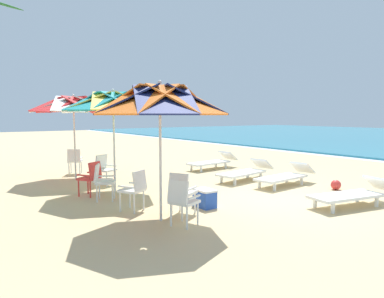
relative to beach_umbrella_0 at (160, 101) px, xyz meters
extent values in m
plane|color=#D3B784|center=(0.04, 2.94, -2.27)|extent=(80.00, 80.00, 0.00)
cylinder|color=silver|center=(0.00, 0.00, -1.22)|extent=(0.05, 0.05, 2.10)
cube|color=orange|center=(0.57, 0.24, 0.02)|extent=(1.42, 1.35, 0.55)
cube|color=navy|center=(0.24, 0.57, 0.02)|extent=(1.35, 1.42, 0.55)
cube|color=orange|center=(-0.24, 0.57, 0.02)|extent=(1.35, 1.42, 0.55)
cube|color=navy|center=(-0.57, 0.24, 0.02)|extent=(1.42, 1.35, 0.55)
cube|color=orange|center=(-0.57, -0.24, 0.02)|extent=(1.42, 1.35, 0.55)
cube|color=navy|center=(-0.24, -0.57, 0.02)|extent=(1.35, 1.42, 0.55)
cube|color=orange|center=(0.24, -0.57, 0.02)|extent=(1.35, 1.42, 0.55)
cube|color=navy|center=(0.57, -0.24, 0.02)|extent=(1.42, 1.35, 0.55)
sphere|color=silver|center=(0.00, 0.00, 0.35)|extent=(0.08, 0.08, 0.08)
cube|color=white|center=(0.49, 0.21, -1.83)|extent=(0.57, 0.57, 0.05)
cube|color=white|center=(0.57, 0.02, -1.60)|extent=(0.42, 0.24, 0.40)
cube|color=white|center=(0.31, 0.14, -1.72)|extent=(0.18, 0.38, 0.03)
cube|color=white|center=(0.68, 0.28, -1.72)|extent=(0.18, 0.38, 0.03)
cylinder|color=white|center=(0.27, 0.31, -2.06)|extent=(0.04, 0.04, 0.41)
cylinder|color=white|center=(0.59, 0.44, -2.06)|extent=(0.04, 0.04, 0.41)
cylinder|color=white|center=(0.39, -0.02, -2.06)|extent=(0.04, 0.04, 0.41)
cylinder|color=white|center=(0.72, 0.11, -2.06)|extent=(0.04, 0.04, 0.41)
cube|color=white|center=(-0.15, 0.62, -1.83)|extent=(0.59, 0.59, 0.05)
cube|color=white|center=(-0.05, 0.44, -1.60)|extent=(0.41, 0.28, 0.40)
cube|color=white|center=(-0.32, 0.52, -1.72)|extent=(0.22, 0.37, 0.03)
cube|color=white|center=(0.03, 0.71, -1.72)|extent=(0.22, 0.37, 0.03)
cylinder|color=white|center=(-0.38, 0.69, -2.06)|extent=(0.04, 0.04, 0.41)
cylinder|color=white|center=(-0.07, 0.85, -2.06)|extent=(0.04, 0.04, 0.41)
cylinder|color=white|center=(-0.22, 0.38, -2.06)|extent=(0.04, 0.04, 0.41)
cylinder|color=white|center=(0.09, 0.54, -2.06)|extent=(0.04, 0.04, 0.41)
cube|color=white|center=(-0.96, -0.14, -1.83)|extent=(0.60, 0.60, 0.05)
cube|color=white|center=(-0.79, -0.04, -1.60)|extent=(0.29, 0.41, 0.40)
cube|color=white|center=(-0.86, -0.31, -1.72)|extent=(0.36, 0.23, 0.03)
cube|color=white|center=(-1.06, 0.03, -1.72)|extent=(0.36, 0.23, 0.03)
cylinder|color=white|center=(-1.03, -0.38, -2.06)|extent=(0.04, 0.04, 0.41)
cylinder|color=white|center=(-1.20, -0.08, -2.06)|extent=(0.04, 0.04, 0.41)
cylinder|color=white|center=(-0.72, -0.21, -2.06)|extent=(0.04, 0.04, 0.41)
cylinder|color=white|center=(-0.90, 0.10, -2.06)|extent=(0.04, 0.04, 0.41)
cylinder|color=silver|center=(-2.93, 0.31, -1.16)|extent=(0.05, 0.05, 2.21)
cube|color=teal|center=(-2.36, 0.55, 0.09)|extent=(1.47, 1.38, 0.50)
cube|color=#EFDB4C|center=(-2.69, 0.89, 0.09)|extent=(1.38, 1.46, 0.50)
cube|color=teal|center=(-3.17, 0.89, 0.09)|extent=(1.38, 1.47, 0.50)
cube|color=#EFDB4C|center=(-3.51, 0.55, 0.09)|extent=(1.46, 1.38, 0.50)
cube|color=teal|center=(-3.51, 0.07, 0.09)|extent=(1.47, 1.38, 0.50)
cube|color=#EFDB4C|center=(-3.17, -0.27, 0.09)|extent=(1.38, 1.46, 0.50)
cube|color=teal|center=(-2.69, -0.27, 0.09)|extent=(1.38, 1.47, 0.50)
cube|color=#EFDB4C|center=(-2.36, 0.07, 0.09)|extent=(1.46, 1.38, 0.50)
sphere|color=silver|center=(-2.93, 0.31, 0.38)|extent=(0.08, 0.08, 0.08)
cube|color=red|center=(-2.84, -0.42, -1.83)|extent=(0.61, 0.61, 0.05)
cube|color=red|center=(-2.67, -0.31, -1.60)|extent=(0.30, 0.40, 0.40)
cube|color=red|center=(-2.73, -0.59, -1.72)|extent=(0.36, 0.25, 0.03)
cube|color=red|center=(-2.94, -0.25, -1.72)|extent=(0.36, 0.25, 0.03)
cylinder|color=red|center=(-2.89, -0.66, -2.06)|extent=(0.04, 0.04, 0.41)
cylinder|color=red|center=(-3.08, -0.36, -2.06)|extent=(0.04, 0.04, 0.41)
cylinder|color=red|center=(-2.59, -0.47, -2.06)|extent=(0.04, 0.04, 0.41)
cylinder|color=red|center=(-2.78, -0.18, -2.06)|extent=(0.04, 0.04, 0.41)
cube|color=white|center=(-2.14, -0.26, -1.83)|extent=(0.60, 0.60, 0.05)
cube|color=white|center=(-2.24, -0.43, -1.60)|extent=(0.41, 0.29, 0.40)
cube|color=white|center=(-2.31, -0.16, -1.72)|extent=(0.23, 0.36, 0.03)
cube|color=white|center=(-1.97, -0.35, -1.72)|extent=(0.23, 0.36, 0.03)
cylinder|color=white|center=(-2.21, -0.02, -2.06)|extent=(0.04, 0.04, 0.41)
cylinder|color=white|center=(-1.90, -0.19, -2.06)|extent=(0.04, 0.04, 0.41)
cylinder|color=white|center=(-2.38, -0.32, -2.06)|extent=(0.04, 0.04, 0.41)
cylinder|color=white|center=(-2.07, -0.50, -2.06)|extent=(0.04, 0.04, 0.41)
cube|color=white|center=(-3.86, 0.45, -1.83)|extent=(0.58, 0.58, 0.05)
cube|color=white|center=(-4.04, 0.36, -1.60)|extent=(0.26, 0.42, 0.40)
cube|color=white|center=(-3.94, 0.63, -1.72)|extent=(0.38, 0.20, 0.03)
cube|color=white|center=(-3.78, 0.26, -1.72)|extent=(0.38, 0.20, 0.03)
cylinder|color=white|center=(-3.77, 0.68, -2.06)|extent=(0.04, 0.04, 0.41)
cylinder|color=white|center=(-3.63, 0.36, -2.06)|extent=(0.04, 0.04, 0.41)
cylinder|color=white|center=(-4.09, 0.53, -2.06)|extent=(0.04, 0.04, 0.41)
cylinder|color=white|center=(-3.95, 0.21, -2.06)|extent=(0.04, 0.04, 0.41)
cylinder|color=silver|center=(-5.40, 0.03, -1.17)|extent=(0.05, 0.05, 2.19)
cube|color=red|center=(-4.83, 0.27, 0.07)|extent=(1.48, 1.37, 0.53)
cube|color=white|center=(-5.16, 0.61, 0.07)|extent=(1.38, 1.45, 0.53)
cube|color=red|center=(-5.64, 0.61, 0.07)|extent=(1.37, 1.48, 0.53)
cube|color=white|center=(-5.98, 0.27, 0.07)|extent=(1.45, 1.38, 0.53)
cube|color=red|center=(-5.98, -0.21, 0.07)|extent=(1.48, 1.37, 0.53)
cube|color=white|center=(-5.64, -0.55, 0.07)|extent=(1.38, 1.45, 0.53)
cube|color=red|center=(-5.16, -0.55, 0.07)|extent=(1.37, 1.48, 0.53)
cube|color=white|center=(-4.83, -0.21, 0.07)|extent=(1.45, 1.38, 0.53)
sphere|color=silver|center=(-5.40, 0.03, 0.35)|extent=(0.08, 0.08, 0.08)
cube|color=white|center=(-6.35, 0.30, -1.83)|extent=(0.59, 0.59, 0.05)
cube|color=white|center=(-6.17, 0.21, -1.60)|extent=(0.27, 0.42, 0.40)
cube|color=white|center=(-6.44, 0.13, -1.72)|extent=(0.37, 0.22, 0.03)
cube|color=white|center=(-6.25, 0.48, -1.72)|extent=(0.37, 0.22, 0.03)
cylinder|color=white|center=(-6.58, 0.23, -2.06)|extent=(0.04, 0.04, 0.41)
cylinder|color=white|center=(-6.42, 0.54, -2.06)|extent=(0.04, 0.04, 0.41)
cylinder|color=white|center=(-6.27, 0.07, -2.06)|extent=(0.04, 0.04, 0.41)
cylinder|color=white|center=(-6.11, 0.38, -2.06)|extent=(0.04, 0.04, 0.41)
cube|color=white|center=(1.48, 3.82, -2.02)|extent=(0.97, 1.79, 0.06)
cube|color=white|center=(1.69, 4.85, -1.83)|extent=(0.69, 0.59, 0.36)
cube|color=white|center=(1.60, 3.14, -2.16)|extent=(0.06, 0.06, 0.22)
cube|color=white|center=(1.10, 3.24, -2.16)|extent=(0.06, 0.06, 0.22)
cube|color=white|center=(1.86, 4.39, -2.16)|extent=(0.06, 0.06, 0.22)
cube|color=white|center=(1.35, 4.49, -2.16)|extent=(0.06, 0.06, 0.22)
cube|color=white|center=(-0.85, 4.41, -2.02)|extent=(0.78, 1.75, 0.06)
cube|color=white|center=(-0.94, 5.46, -1.83)|extent=(0.65, 0.53, 0.36)
cube|color=white|center=(-0.54, 3.80, -2.16)|extent=(0.06, 0.06, 0.22)
cube|color=white|center=(-1.05, 3.75, -2.16)|extent=(0.06, 0.06, 0.22)
cube|color=white|center=(-0.65, 5.07, -2.16)|extent=(0.06, 0.06, 0.22)
cube|color=white|center=(-1.16, 5.02, -2.16)|extent=(0.06, 0.06, 0.22)
cube|color=white|center=(-2.06, 4.03, -2.02)|extent=(0.89, 1.78, 0.06)
cube|color=white|center=(-2.22, 5.07, -1.83)|extent=(0.67, 0.57, 0.36)
cube|color=white|center=(-1.71, 3.44, -2.16)|extent=(0.06, 0.06, 0.22)
cube|color=white|center=(-2.22, 3.36, -2.16)|extent=(0.06, 0.06, 0.22)
cube|color=white|center=(-1.90, 4.70, -2.16)|extent=(0.06, 0.06, 0.22)
cube|color=white|center=(-2.41, 4.62, -2.16)|extent=(0.06, 0.06, 0.22)
cube|color=white|center=(-4.46, 4.64, -2.02)|extent=(0.84, 1.76, 0.06)
cube|color=white|center=(-4.59, 5.68, -1.83)|extent=(0.66, 0.55, 0.36)
cube|color=white|center=(-4.13, 4.03, -2.16)|extent=(0.06, 0.06, 0.22)
cube|color=white|center=(-4.64, 3.97, -2.16)|extent=(0.06, 0.06, 0.22)
cube|color=white|center=(-4.28, 5.30, -2.16)|extent=(0.06, 0.06, 0.22)
cube|color=white|center=(-4.79, 5.24, -2.16)|extent=(0.06, 0.06, 0.22)
cube|color=blue|center=(-0.30, 1.29, -2.09)|extent=(0.48, 0.32, 0.36)
cube|color=white|center=(-0.30, 1.29, -1.89)|extent=(0.50, 0.34, 0.04)
sphere|color=red|center=(0.31, 5.28, -2.13)|extent=(0.27, 0.27, 0.27)
camera|label=1|loc=(5.70, -3.29, -0.25)|focal=32.88mm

